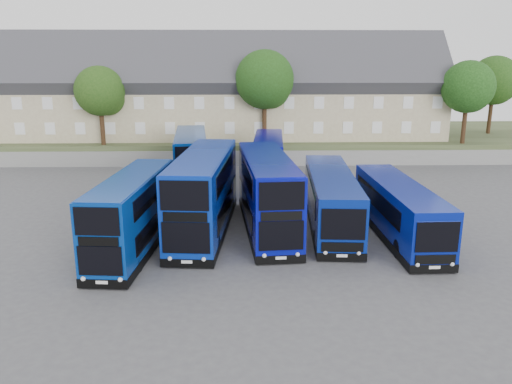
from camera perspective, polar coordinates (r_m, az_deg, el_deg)
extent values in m
plane|color=#4A4A4F|center=(26.42, -1.16, -7.60)|extent=(120.00, 120.00, 0.00)
cube|color=slate|center=(49.32, -1.30, 3.87)|extent=(70.00, 0.40, 1.50)
cube|color=#3E4929|center=(59.14, -1.33, 5.93)|extent=(80.00, 20.00, 2.00)
cube|color=tan|center=(59.68, -25.34, 8.49)|extent=(6.00, 8.00, 6.00)
cube|color=#36363B|center=(59.50, -25.66, 11.36)|extent=(6.00, 10.40, 10.40)
cube|color=brown|center=(58.91, -24.71, 15.20)|extent=(0.60, 0.90, 1.40)
cube|color=tan|center=(57.54, -19.80, 8.85)|extent=(6.00, 8.00, 6.00)
cube|color=#36363B|center=(57.35, -20.07, 11.83)|extent=(6.00, 10.40, 10.40)
cube|color=brown|center=(56.89, -18.93, 15.79)|extent=(0.60, 0.90, 1.40)
cube|color=tan|center=(55.96, -13.89, 9.14)|extent=(6.00, 8.00, 6.00)
cube|color=#36363B|center=(55.77, -14.08, 12.21)|extent=(6.00, 10.40, 10.40)
cube|color=brown|center=(55.46, -12.76, 16.25)|extent=(0.60, 0.90, 1.40)
cube|color=tan|center=(54.99, -7.69, 9.34)|extent=(6.00, 8.00, 6.00)
cube|color=#36363B|center=(54.80, -7.80, 12.47)|extent=(6.00, 10.40, 10.40)
cube|color=brown|center=(54.65, -6.32, 16.53)|extent=(0.60, 0.90, 1.40)
cube|color=tan|center=(54.67, -1.35, 9.44)|extent=(6.00, 8.00, 6.00)
cube|color=#36363B|center=(54.48, -1.37, 12.58)|extent=(6.00, 10.40, 10.40)
cube|color=brown|center=(54.49, 0.26, 16.62)|extent=(0.60, 0.90, 1.40)
cube|color=tan|center=(55.01, 5.00, 9.42)|extent=(6.00, 8.00, 6.00)
cube|color=#36363B|center=(54.82, 5.07, 12.54)|extent=(6.00, 10.40, 10.40)
cube|color=brown|center=(54.99, 6.79, 16.51)|extent=(0.60, 0.90, 1.40)
cube|color=tan|center=(55.99, 11.20, 9.29)|extent=(6.00, 8.00, 6.00)
cube|color=#36363B|center=(55.80, 11.35, 12.36)|extent=(6.00, 10.40, 10.40)
cube|color=brown|center=(56.14, 13.11, 16.20)|extent=(0.60, 0.90, 1.40)
cube|color=tan|center=(57.58, 17.11, 9.07)|extent=(6.00, 8.00, 6.00)
cube|color=#36363B|center=(57.40, 17.34, 12.05)|extent=(6.00, 10.40, 10.40)
cube|color=brown|center=(57.88, 19.10, 15.74)|extent=(0.60, 0.90, 1.40)
cube|color=#083393|center=(27.72, -13.89, -2.12)|extent=(3.13, 10.31, 3.71)
cube|color=black|center=(28.32, -13.66, -5.82)|extent=(3.18, 10.35, 0.45)
cube|color=black|center=(23.42, -17.40, -7.54)|extent=(2.01, 0.22, 1.38)
cube|color=black|center=(22.81, -17.76, -3.24)|extent=(2.01, 0.22, 1.29)
cylinder|color=black|center=(26.04, -17.63, -7.49)|extent=(0.38, 1.02, 1.00)
cube|color=#092DA7|center=(30.04, -5.94, 0.17)|extent=(3.61, 11.94, 4.36)
cube|color=black|center=(30.67, -5.83, -3.86)|extent=(3.66, 11.98, 0.45)
cube|color=black|center=(24.73, -8.02, -5.22)|extent=(2.37, 0.25, 1.60)
cube|color=black|center=(24.09, -8.20, -0.44)|extent=(2.37, 0.25, 1.50)
cylinder|color=black|center=(27.42, -9.49, -5.84)|extent=(0.38, 1.02, 1.00)
cube|color=#080D98|center=(30.15, 1.28, 0.12)|extent=(3.46, 11.46, 4.17)
cube|color=black|center=(30.76, 1.26, -3.73)|extent=(3.50, 11.50, 0.45)
cube|color=black|center=(25.03, 2.91, -5.01)|extent=(2.26, 0.24, 1.54)
cube|color=black|center=(24.41, 2.97, -0.47)|extent=(2.26, 0.24, 1.44)
cylinder|color=black|center=(27.34, -0.20, -5.68)|extent=(0.38, 1.02, 1.00)
cube|color=navy|center=(41.62, -7.42, 3.93)|extent=(3.43, 10.93, 3.95)
cube|color=black|center=(42.05, -7.33, 1.22)|extent=(3.47, 10.97, 0.45)
cube|color=black|center=(36.51, -7.44, 1.10)|extent=(2.14, 0.26, 1.47)
cube|color=black|center=(36.10, -7.55, 4.12)|extent=(2.14, 0.26, 1.37)
cylinder|color=black|center=(38.95, -8.94, 0.37)|extent=(0.39, 1.02, 1.00)
cube|color=#090897|center=(41.28, 1.42, 3.75)|extent=(2.91, 10.13, 3.65)
cube|color=black|center=(41.67, 1.40, 1.21)|extent=(2.95, 10.18, 0.45)
cube|color=black|center=(36.52, 1.29, 1.06)|extent=(1.97, 0.19, 1.36)
cube|color=black|center=(36.13, 1.31, 3.87)|extent=(1.97, 0.19, 1.27)
cylinder|color=black|center=(38.93, -0.11, 0.55)|extent=(0.36, 1.02, 1.00)
cube|color=navy|center=(31.40, 8.55, -0.55)|extent=(3.36, 12.35, 3.01)
cube|color=black|center=(31.84, 8.44, -3.24)|extent=(3.41, 12.39, 0.45)
cube|color=black|center=(25.50, 9.96, -3.67)|extent=(2.24, 0.21, 1.63)
cylinder|color=black|center=(27.99, 6.96, -5.30)|extent=(0.37, 1.02, 1.00)
cube|color=#07198E|center=(30.43, 15.97, -1.67)|extent=(2.61, 11.45, 2.79)
cube|color=black|center=(30.86, 15.78, -4.24)|extent=(2.65, 11.49, 0.45)
cube|color=black|center=(25.27, 20.04, -4.87)|extent=(2.08, 0.10, 1.52)
cylinder|color=black|center=(27.35, 15.99, -6.28)|extent=(0.32, 1.01, 1.00)
cylinder|color=#382314|center=(51.73, -17.16, 7.24)|extent=(0.44, 0.44, 3.75)
sphere|color=#1C3F11|center=(51.44, -17.44, 10.96)|extent=(4.80, 4.80, 4.80)
sphere|color=#1C3F11|center=(51.71, -16.61, 10.21)|extent=(3.30, 3.30, 3.30)
cylinder|color=#382314|center=(50.32, 0.97, 8.12)|extent=(0.44, 0.44, 4.50)
sphere|color=#1C380F|center=(50.01, 0.99, 12.74)|extent=(5.76, 5.76, 5.76)
sphere|color=#1C380F|center=(50.48, 1.66, 11.73)|extent=(3.96, 3.96, 3.96)
cylinder|color=#382314|center=(54.48, 22.69, 7.24)|extent=(0.44, 0.44, 4.00)
sphere|color=#14340E|center=(54.20, 23.07, 11.01)|extent=(5.12, 5.12, 5.12)
sphere|color=#14340E|center=(54.85, 23.40, 10.16)|extent=(3.52, 3.52, 3.52)
cylinder|color=#382314|center=(63.31, 25.18, 7.99)|extent=(0.44, 0.44, 4.25)
sphere|color=#183D10|center=(63.07, 25.56, 11.43)|extent=(5.44, 5.44, 5.44)
sphere|color=#183D10|center=(63.73, 25.81, 10.66)|extent=(3.74, 3.74, 3.74)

